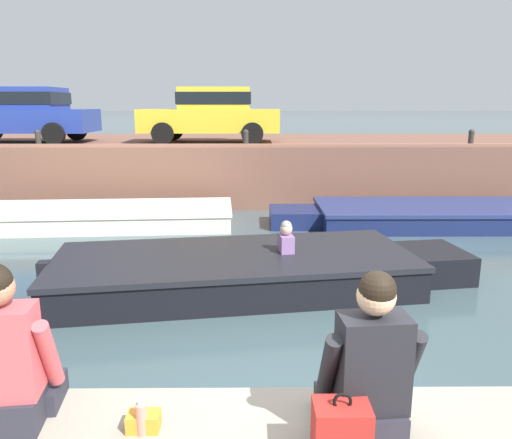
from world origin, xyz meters
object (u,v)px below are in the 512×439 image
Objects in this scene: mooring_bollard_mid at (246,137)px; bottle_drink at (142,418)px; boat_moored_central_navy at (431,215)px; car_leftmost_blue at (21,113)px; mooring_bollard_east at (471,137)px; motorboat_passing at (252,270)px; backpack_on_ledge at (341,435)px; boat_moored_west_cream at (93,217)px; mooring_bollard_west at (38,137)px; person_seated_left at (8,363)px; car_left_inner_yellow at (212,113)px; person_seated_right at (369,374)px.

mooring_bollard_mid is 2.18× the size of bottle_drink.
boat_moored_central_navy is 11.46m from car_leftmost_blue.
mooring_bollard_east is at bearing 59.31° from bottle_drink.
motorboat_passing is 15.94× the size of backpack_on_ledge.
boat_moored_west_cream is 4.31m from mooring_bollard_mid.
motorboat_passing is 6.10m from mooring_bollard_mid.
mooring_bollard_west is 2.18× the size of bottle_drink.
mooring_bollard_mid is at bearing 87.58° from bottle_drink.
car_leftmost_blue is 1.92m from mooring_bollard_west.
person_seated_left is (-1.20, -10.54, -0.56)m from mooring_bollard_mid.
car_left_inner_yellow reaches higher than boat_moored_central_navy.
motorboat_passing is at bearing -46.79° from mooring_bollard_west.
person_seated_left is 1.99m from person_seated_right.
motorboat_passing is 5.11m from backpack_on_ledge.
person_seated_right is (1.76, -12.17, -1.17)m from car_left_inner_yellow.
bottle_drink is at bearing -65.20° from mooring_bollard_west.
boat_moored_central_navy is at bearing -32.72° from car_left_inner_yellow.
car_leftmost_blue reaches higher than boat_moored_west_cream.
person_seated_left is (-5.50, -8.65, 1.09)m from boat_moored_central_navy.
boat_moored_west_cream is 16.97× the size of backpack_on_ledge.
person_seated_right is at bearing -82.56° from motorboat_passing.
boat_moored_west_cream is 9.24m from bottle_drink.
motorboat_passing is at bearing 97.44° from person_seated_right.
car_leftmost_blue is 4.29× the size of person_seated_right.
mooring_bollard_mid reaches higher than backpack_on_ledge.
mooring_bollard_west is at bearing -161.24° from car_left_inner_yellow.
mooring_bollard_east is 0.46× the size of person_seated_right.
boat_moored_central_navy is at bearing 57.55° from person_seated_left.
car_left_inner_yellow is (2.49, 3.45, 2.27)m from boat_moored_west_cream.
car_leftmost_blue reaches higher than motorboat_passing.
person_seated_right reaches higher than backpack_on_ledge.
car_left_inner_yellow is 12.09m from person_seated_left.
boat_moored_central_navy is 10.30m from person_seated_left.
car_left_inner_yellow reaches higher than person_seated_left.
car_leftmost_blue is at bearing 119.49° from backpack_on_ledge.
boat_moored_west_cream is 9.86m from backpack_on_ledge.
person_seated_left is 1.84m from backpack_on_ledge.
mooring_bollard_east is at bearing 45.81° from motorboat_passing.
car_leftmost_blue reaches higher than mooring_bollard_mid.
boat_moored_central_navy is 2.97m from mooring_bollard_east.
mooring_bollard_mid is at bearing 94.17° from person_seated_right.
mooring_bollard_west reaches higher than person_seated_right.
boat_moored_central_navy is 9.99m from mooring_bollard_west.
car_leftmost_blue is 9.30× the size of mooring_bollard_mid.
boat_moored_west_cream is 15.56× the size of mooring_bollard_east.
motorboat_passing is at bearing -136.09° from boat_moored_central_navy.
car_leftmost_blue is 9.30× the size of mooring_bollard_west.
car_left_inner_yellow is 8.86× the size of mooring_bollard_west.
motorboat_passing is 14.61× the size of mooring_bollard_mid.
person_seated_left reaches higher than motorboat_passing.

